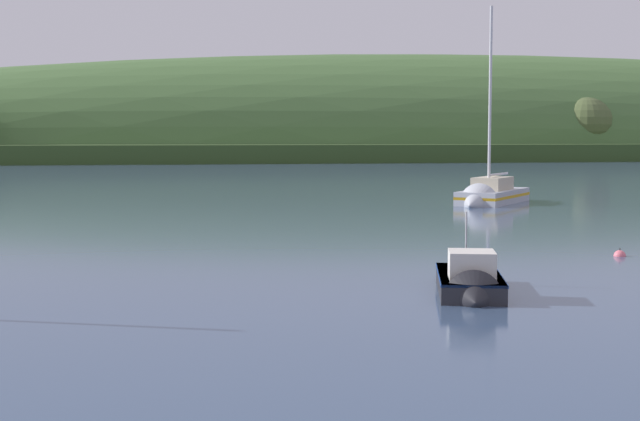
{
  "coord_description": "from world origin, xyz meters",
  "views": [
    {
      "loc": [
        -13.67,
        4.74,
        4.77
      ],
      "look_at": [
        -2.33,
        42.51,
        1.52
      ],
      "focal_mm": 50.56,
      "sensor_mm": 36.0,
      "label": 1
    }
  ],
  "objects": [
    {
      "name": "sailboat_midwater_white",
      "position": [
        15.89,
        61.87,
        0.37
      ],
      "size": [
        8.64,
        8.59,
        15.03
      ],
      "rotation": [
        0.0,
        0.0,
        3.92
      ],
      "color": "#ADB2BC",
      "rests_on": "ground"
    },
    {
      "name": "mooring_buoy_foreground",
      "position": [
        8.05,
        35.43,
        0.0
      ],
      "size": [
        0.48,
        0.48,
        0.56
      ],
      "color": "#E06675",
      "rests_on": "ground"
    },
    {
      "name": "fishing_boat_moored",
      "position": [
        -1.65,
        29.06,
        0.29
      ],
      "size": [
        3.49,
        5.18,
        3.03
      ],
      "rotation": [
        0.0,
        0.0,
        4.32
      ],
      "color": "#232328",
      "rests_on": "ground"
    },
    {
      "name": "far_shoreline_hill",
      "position": [
        81.2,
        195.6,
        0.13
      ],
      "size": [
        495.17,
        118.59,
        47.0
      ],
      "rotation": [
        0.0,
        0.0,
        -0.1
      ],
      "color": "#314A21",
      "rests_on": "ground"
    }
  ]
}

